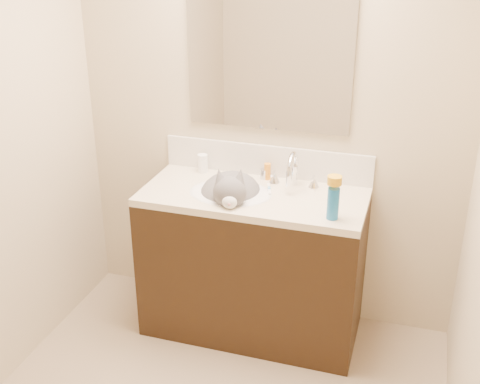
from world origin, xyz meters
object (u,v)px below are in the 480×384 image
Objects in this scene: faucet at (293,173)px; pill_bottle at (203,163)px; basin at (230,204)px; amber_bottle at (267,171)px; spray_can at (333,203)px; vanity_cabinet at (253,266)px; cat at (231,195)px; silver_jar at (264,174)px.

pill_bottle is at bearing 173.06° from faucet.
amber_bottle is at bearing 59.89° from basin.
pill_bottle is (-0.54, 0.07, -0.03)m from faucet.
basin is 2.81× the size of spray_can.
vanity_cabinet is 2.41× the size of cat.
spray_can reaches higher than silver_jar.
amber_bottle is at bearing 138.15° from spray_can.
cat reaches higher than basin.
cat is at bearing 90.23° from basin.
vanity_cabinet is 12.86× the size of amber_bottle.
spray_can is (0.43, -0.39, 0.03)m from amber_bottle.
cat is 0.60m from spray_can.
amber_bottle is (0.02, -0.00, 0.02)m from silver_jar.
spray_can is (0.57, -0.15, 0.15)m from basin.
cat is 5.34× the size of amber_bottle.
vanity_cabinet is at bearing 158.70° from spray_can.
pill_bottle reaches higher than silver_jar.
amber_bottle is 0.58× the size of spray_can.
vanity_cabinet is 4.29× the size of faucet.
vanity_cabinet is at bearing -90.34° from silver_jar.
faucet is at bearing -23.45° from silver_jar.
spray_can is (0.45, -0.18, 0.53)m from vanity_cabinet.
vanity_cabinet is 21.22× the size of silver_jar.
faucet is at bearing 11.05° from cat.
basin is 0.36m from pill_bottle.
cat reaches higher than spray_can.
amber_bottle is (-0.16, 0.07, -0.04)m from faucet.
faucet is 0.20m from silver_jar.
spray_can is (0.81, -0.38, 0.03)m from pill_bottle.
cat is 0.34m from pill_bottle.
cat reaches higher than amber_bottle.
vanity_cabinet is 0.52m from silver_jar.
vanity_cabinet is 11.32× the size of pill_bottle.
pill_bottle is 0.37m from silver_jar.
pill_bottle is (-0.24, 0.23, 0.12)m from basin.
silver_jar is 0.60m from spray_can.
basin is at bearing -106.73° from cat.
spray_can is at bearing -49.21° from faucet.
cat is 3.11× the size of spray_can.
faucet is 1.75× the size of spray_can.
cat is at bearing -120.91° from amber_bottle.
silver_jar is (0.12, 0.24, 0.04)m from cat.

